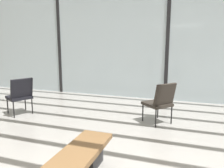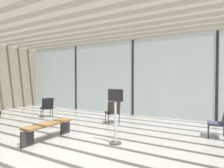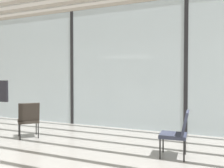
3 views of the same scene
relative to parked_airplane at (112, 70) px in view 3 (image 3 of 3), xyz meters
The scene contains 6 objects.
glass_curtain_wall 4.26m from the parked_airplane, 82.65° to the right, with size 14.00×0.08×3.56m, color silver.
window_mullion_1 4.26m from the parked_airplane, 82.65° to the right, with size 0.10×0.12×3.56m, color black.
window_mullion_2 5.85m from the parked_airplane, 46.25° to the right, with size 0.10×0.12×3.56m, color black.
parked_airplane is the anchor object (origin of this frame).
lounge_chair_0 7.64m from the parked_airplane, 56.23° to the right, with size 0.57×0.52×0.87m.
lounge_chair_3 6.44m from the parked_airplane, 84.41° to the right, with size 0.71×0.71×0.87m.
Camera 3 is at (4.40, -1.49, 1.49)m, focal length 39.75 mm.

